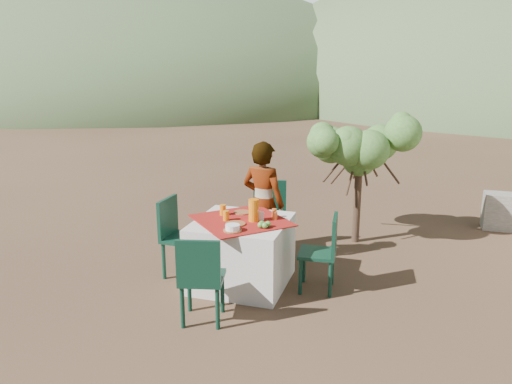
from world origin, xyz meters
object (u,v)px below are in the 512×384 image
(chair_far, at_px, (270,213))
(table, at_px, (241,252))
(shrub_tree, at_px, (364,153))
(juice_pitcher, at_px, (254,210))
(chair_left, at_px, (177,233))
(chair_right, at_px, (324,249))
(chair_near, at_px, (201,276))
(person, at_px, (263,203))

(chair_far, bearing_deg, table, -106.40)
(shrub_tree, xyz_separation_m, juice_pitcher, (-1.01, -1.82, -0.37))
(chair_left, xyz_separation_m, chair_right, (1.73, 0.08, -0.04))
(chair_far, relative_size, chair_near, 1.05)
(chair_near, relative_size, shrub_tree, 0.56)
(chair_right, bearing_deg, chair_left, -92.29)
(shrub_tree, height_order, juice_pitcher, shrub_tree)
(chair_near, bearing_deg, juice_pitcher, -115.62)
(chair_left, bearing_deg, juice_pitcher, -88.91)
(table, xyz_separation_m, person, (0.06, 0.67, 0.40))
(chair_far, relative_size, juice_pitcher, 3.80)
(chair_far, xyz_separation_m, chair_left, (-0.84, -1.06, -0.01))
(chair_left, xyz_separation_m, juice_pitcher, (0.95, -0.02, 0.37))
(chair_far, bearing_deg, shrub_tree, 18.59)
(chair_near, bearing_deg, chair_left, -67.00)
(chair_near, xyz_separation_m, shrub_tree, (1.23, 2.80, 0.76))
(table, distance_m, chair_near, 1.00)
(chair_far, bearing_deg, chair_left, -142.91)
(chair_near, height_order, shrub_tree, shrub_tree)
(chair_far, relative_size, shrub_tree, 0.59)
(chair_left, height_order, juice_pitcher, juice_pitcher)
(person, bearing_deg, chair_left, 51.82)
(chair_near, bearing_deg, person, -107.76)
(table, distance_m, chair_right, 0.93)
(shrub_tree, bearing_deg, table, -122.35)
(person, bearing_deg, shrub_tree, -118.58)
(person, bearing_deg, chair_far, -70.97)
(chair_right, distance_m, person, 1.08)
(chair_near, height_order, chair_right, chair_near)
(chair_far, height_order, person, person)
(chair_near, height_order, person, person)
(chair_near, xyz_separation_m, chair_left, (-0.73, 1.00, 0.02))
(table, xyz_separation_m, shrub_tree, (1.15, 1.82, 0.88))
(chair_near, bearing_deg, table, -107.41)
(chair_right, bearing_deg, person, -128.42)
(chair_near, distance_m, chair_right, 1.47)
(table, bearing_deg, shrub_tree, 57.65)
(juice_pitcher, bearing_deg, chair_right, 7.00)
(chair_left, distance_m, person, 1.11)
(chair_near, relative_size, chair_right, 1.04)
(chair_far, distance_m, chair_near, 2.07)
(chair_right, xyz_separation_m, shrub_tree, (0.23, 1.72, 0.78))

